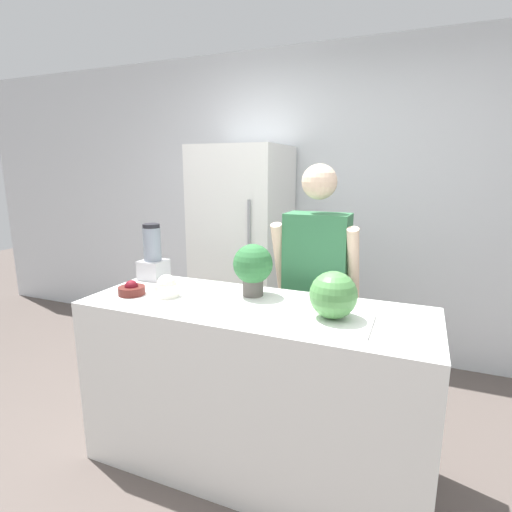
% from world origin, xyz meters
% --- Properties ---
extents(ground_plane, '(14.00, 14.00, 0.00)m').
position_xyz_m(ground_plane, '(0.00, 0.00, 0.00)').
color(ground_plane, '#564C47').
extents(wall_back, '(8.00, 0.06, 2.60)m').
position_xyz_m(wall_back, '(0.00, 1.98, 1.30)').
color(wall_back, silver).
rests_on(wall_back, ground_plane).
extents(counter_island, '(1.78, 0.65, 0.93)m').
position_xyz_m(counter_island, '(0.00, 0.33, 0.46)').
color(counter_island, white).
rests_on(counter_island, ground_plane).
extents(refrigerator, '(0.70, 0.71, 1.79)m').
position_xyz_m(refrigerator, '(-0.63, 1.59, 0.89)').
color(refrigerator, white).
rests_on(refrigerator, ground_plane).
extents(person, '(0.53, 0.26, 1.63)m').
position_xyz_m(person, '(0.17, 0.92, 0.84)').
color(person, gray).
rests_on(person, ground_plane).
extents(cutting_board, '(0.41, 0.30, 0.01)m').
position_xyz_m(cutting_board, '(0.39, 0.26, 0.93)').
color(cutting_board, white).
rests_on(cutting_board, counter_island).
extents(watermelon, '(0.22, 0.22, 0.22)m').
position_xyz_m(watermelon, '(0.41, 0.27, 1.05)').
color(watermelon, '#4C8C47').
rests_on(watermelon, cutting_board).
extents(bowl_cherries, '(0.15, 0.15, 0.08)m').
position_xyz_m(bowl_cherries, '(-0.69, 0.23, 0.95)').
color(bowl_cherries, '#511E19').
rests_on(bowl_cherries, counter_island).
extents(bowl_cream, '(0.13, 0.13, 0.12)m').
position_xyz_m(bowl_cream, '(-0.49, 0.28, 0.98)').
color(bowl_cream, white).
rests_on(bowl_cream, counter_island).
extents(blender, '(0.15, 0.15, 0.35)m').
position_xyz_m(blender, '(-0.77, 0.54, 1.07)').
color(blender, '#B7B7BC').
rests_on(blender, counter_island).
extents(potted_plant, '(0.22, 0.22, 0.28)m').
position_xyz_m(potted_plant, '(-0.07, 0.48, 1.09)').
color(potted_plant, '#514C47').
rests_on(potted_plant, counter_island).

